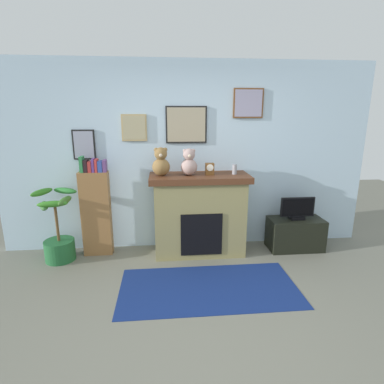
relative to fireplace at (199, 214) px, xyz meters
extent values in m
plane|color=slate|center=(-0.14, -1.67, -0.56)|extent=(12.00, 12.00, 0.00)
cube|color=silver|center=(-0.14, 0.33, 0.74)|extent=(5.20, 0.12, 2.60)
cube|color=black|center=(-0.15, 0.25, 1.19)|extent=(0.56, 0.02, 0.49)
cube|color=tan|center=(-0.15, 0.24, 1.19)|extent=(0.52, 0.00, 0.45)
cube|color=tan|center=(-0.85, 0.25, 1.15)|extent=(0.34, 0.02, 0.35)
cube|color=tan|center=(-0.85, 0.24, 1.15)|extent=(0.30, 0.00, 0.31)
cube|color=black|center=(-1.53, 0.25, 0.93)|extent=(0.29, 0.02, 0.40)
cube|color=#9093AA|center=(-1.53, 0.24, 0.93)|extent=(0.25, 0.00, 0.36)
cube|color=brown|center=(0.69, 0.25, 1.47)|extent=(0.41, 0.02, 0.39)
cube|color=#9690AC|center=(0.69, 0.24, 1.47)|extent=(0.37, 0.00, 0.35)
cube|color=#8A8050|center=(0.00, 0.00, -0.05)|extent=(1.21, 0.53, 1.03)
cube|color=#532E1A|center=(0.00, 0.00, 0.51)|extent=(1.33, 0.59, 0.08)
cube|color=black|center=(0.00, -0.27, -0.20)|extent=(0.54, 0.02, 0.57)
cube|color=olive|center=(-1.40, 0.07, 0.02)|extent=(0.38, 0.16, 1.16)
cube|color=#2A7940|center=(-1.53, 0.07, 0.70)|extent=(0.04, 0.13, 0.20)
cube|color=black|center=(-1.48, 0.07, 0.68)|extent=(0.05, 0.13, 0.16)
cube|color=#A92D2A|center=(-1.43, 0.07, 0.67)|extent=(0.04, 0.13, 0.14)
cube|color=#58327C|center=(-1.38, 0.07, 0.69)|extent=(0.03, 0.13, 0.18)
cube|color=#BA3130|center=(-1.34, 0.07, 0.68)|extent=(0.03, 0.13, 0.17)
cube|color=#2E4695|center=(-1.29, 0.07, 0.67)|extent=(0.06, 0.13, 0.14)
cube|color=#613B73|center=(-1.24, 0.07, 0.68)|extent=(0.04, 0.13, 0.16)
cylinder|color=#1E592D|center=(-1.87, -0.08, -0.42)|extent=(0.39, 0.39, 0.28)
cylinder|color=brown|center=(-1.87, -0.08, -0.02)|extent=(0.04, 0.04, 0.54)
ellipsoid|color=#376726|center=(-1.74, -0.09, 0.26)|extent=(0.13, 0.37, 0.08)
ellipsoid|color=#27702C|center=(-1.79, 0.11, 0.34)|extent=(0.37, 0.23, 0.08)
ellipsoid|color=#337922|center=(-2.04, 0.00, 0.36)|extent=(0.24, 0.37, 0.08)
ellipsoid|color=#376932|center=(-1.99, -0.12, 0.21)|extent=(0.21, 0.37, 0.08)
ellipsoid|color=#317820|center=(-1.85, -0.21, 0.26)|extent=(0.37, 0.15, 0.08)
cube|color=black|center=(1.38, -0.03, -0.34)|extent=(0.76, 0.40, 0.45)
cube|color=black|center=(1.38, -0.03, -0.09)|extent=(0.20, 0.14, 0.04)
cube|color=black|center=(1.38, -0.03, 0.07)|extent=(0.48, 0.03, 0.28)
cube|color=black|center=(1.38, -0.05, 0.07)|extent=(0.44, 0.00, 0.24)
cube|color=navy|center=(0.00, -0.94, -0.56)|extent=(1.99, 0.99, 0.01)
cylinder|color=gray|center=(0.47, -0.02, 0.61)|extent=(0.06, 0.06, 0.13)
cube|color=brown|center=(0.13, -0.02, 0.63)|extent=(0.11, 0.08, 0.16)
cylinder|color=white|center=(0.13, -0.06, 0.65)|extent=(0.09, 0.01, 0.09)
sphere|color=brown|center=(-0.51, -0.02, 0.66)|extent=(0.23, 0.23, 0.23)
sphere|color=brown|center=(-0.51, -0.02, 0.84)|extent=(0.17, 0.17, 0.17)
sphere|color=brown|center=(-0.56, -0.02, 0.89)|extent=(0.06, 0.06, 0.06)
sphere|color=brown|center=(-0.45, -0.02, 0.89)|extent=(0.06, 0.06, 0.06)
sphere|color=beige|center=(-0.51, -0.08, 0.83)|extent=(0.05, 0.05, 0.05)
sphere|color=#AA8D87|center=(-0.14, -0.02, 0.66)|extent=(0.22, 0.22, 0.22)
sphere|color=#AA8D87|center=(-0.14, -0.02, 0.82)|extent=(0.16, 0.16, 0.16)
sphere|color=#AA8D87|center=(-0.19, -0.02, 0.87)|extent=(0.06, 0.06, 0.06)
sphere|color=#AA8D87|center=(-0.08, -0.02, 0.87)|extent=(0.06, 0.06, 0.06)
sphere|color=beige|center=(-0.14, -0.08, 0.81)|extent=(0.05, 0.05, 0.05)
camera|label=1|loc=(-0.47, -3.98, 1.34)|focal=28.70mm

